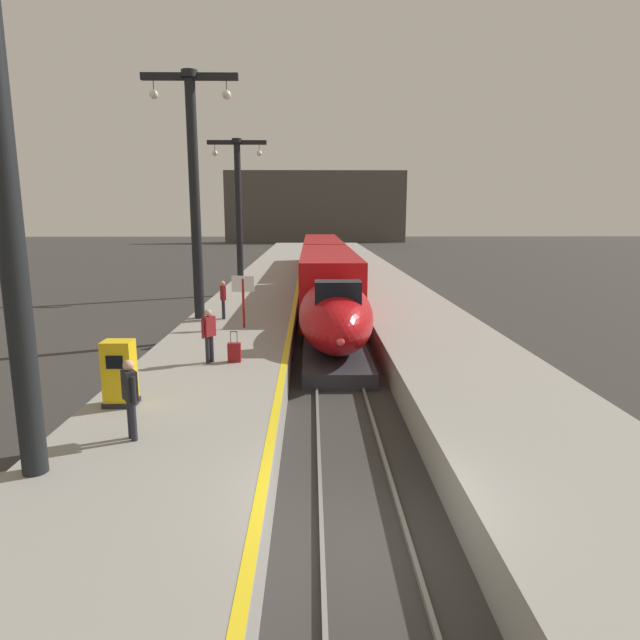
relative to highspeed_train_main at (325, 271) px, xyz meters
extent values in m
plane|color=#33302D|center=(0.00, -27.05, -1.92)|extent=(260.00, 260.00, 0.00)
cube|color=gray|center=(-4.05, -2.30, -1.40)|extent=(4.80, 110.00, 1.05)
cube|color=gray|center=(4.05, -2.30, -1.40)|extent=(4.80, 110.00, 1.05)
cube|color=yellow|center=(-1.77, -2.30, -0.87)|extent=(0.20, 107.80, 0.01)
cube|color=slate|center=(-0.75, 0.45, -1.86)|extent=(0.08, 110.00, 0.12)
cube|color=slate|center=(0.75, 0.45, -1.86)|extent=(0.08, 110.00, 0.12)
ellipsoid|color=#B20F14|center=(0.00, -15.08, -0.09)|extent=(2.78, 7.62, 2.56)
cube|color=#28282D|center=(0.00, -15.46, -1.65)|extent=(2.46, 6.47, 0.55)
cube|color=black|center=(0.00, -16.80, 0.98)|extent=(1.59, 1.00, 0.90)
sphere|color=#F24C4C|center=(0.00, -18.81, -0.24)|extent=(0.28, 0.28, 0.28)
cube|color=#B20F14|center=(0.00, -5.80, 0.15)|extent=(2.90, 14.00, 3.05)
cube|color=black|center=(-1.42, -5.80, 0.70)|extent=(0.04, 11.90, 0.80)
cube|color=black|center=(1.42, -5.80, 0.70)|extent=(0.04, 11.90, 0.80)
cube|color=silver|center=(0.00, -5.80, -1.12)|extent=(2.92, 13.30, 0.24)
cube|color=black|center=(0.00, -10.28, -1.64)|extent=(2.03, 2.20, 0.56)
cube|color=black|center=(0.00, -1.32, -1.64)|extent=(2.03, 2.20, 0.56)
cube|color=#B20F14|center=(0.00, 10.80, 0.15)|extent=(2.90, 18.00, 3.05)
cube|color=black|center=(-1.42, 10.80, 0.70)|extent=(0.04, 15.84, 0.80)
cube|color=black|center=(1.42, 10.80, 0.70)|extent=(0.04, 15.84, 0.80)
cube|color=black|center=(0.00, 4.68, -1.64)|extent=(2.03, 2.20, 0.56)
cube|color=black|center=(0.00, 16.92, -1.64)|extent=(2.03, 2.20, 0.56)
cylinder|color=black|center=(-5.90, -26.24, 4.32)|extent=(0.44, 0.44, 10.39)
cylinder|color=black|center=(-5.90, -11.50, 4.31)|extent=(0.44, 0.44, 10.37)
cylinder|color=black|center=(-5.90, -11.50, 9.34)|extent=(0.68, 0.68, 0.30)
cube|color=black|center=(-5.90, -11.50, 9.24)|extent=(4.00, 0.24, 0.28)
cylinder|color=black|center=(-7.40, -11.50, 8.89)|extent=(0.03, 0.03, 0.60)
sphere|color=#EFEACC|center=(-7.40, -11.50, 8.54)|extent=(0.36, 0.36, 0.36)
cylinder|color=black|center=(-4.40, -11.50, 8.89)|extent=(0.03, 0.03, 0.60)
sphere|color=#EFEACC|center=(-4.40, -11.50, 8.54)|extent=(0.36, 0.36, 0.36)
cylinder|color=black|center=(-5.90, 2.85, 3.90)|extent=(0.44, 0.44, 9.55)
cylinder|color=black|center=(-5.90, 2.85, 8.53)|extent=(0.68, 0.68, 0.30)
cube|color=black|center=(-5.90, 2.85, 8.43)|extent=(4.00, 0.24, 0.28)
cylinder|color=black|center=(-7.40, 2.85, 8.08)|extent=(0.03, 0.03, 0.60)
sphere|color=#EFEACC|center=(-7.40, 2.85, 7.73)|extent=(0.36, 0.36, 0.36)
cylinder|color=black|center=(-4.40, 2.85, 8.08)|extent=(0.03, 0.03, 0.60)
sphere|color=#EFEACC|center=(-4.40, 2.85, 7.73)|extent=(0.36, 0.36, 0.36)
cylinder|color=#23232D|center=(-4.04, -18.86, -0.45)|extent=(0.13, 0.13, 0.85)
cylinder|color=#23232D|center=(-4.15, -19.00, -0.45)|extent=(0.13, 0.13, 0.85)
cube|color=maroon|center=(-4.09, -18.93, 0.29)|extent=(0.41, 0.44, 0.62)
cylinder|color=maroon|center=(-3.95, -18.74, 0.24)|extent=(0.09, 0.09, 0.58)
cylinder|color=maroon|center=(-4.24, -19.12, 0.24)|extent=(0.09, 0.09, 0.58)
sphere|color=tan|center=(-4.09, -18.93, 0.71)|extent=(0.22, 0.22, 0.22)
cylinder|color=#23232D|center=(-4.66, -24.73, -0.45)|extent=(0.13, 0.13, 0.85)
cylinder|color=#23232D|center=(-4.56, -24.87, -0.45)|extent=(0.13, 0.13, 0.85)
cube|color=black|center=(-4.61, -24.80, 0.29)|extent=(0.40, 0.44, 0.62)
cylinder|color=black|center=(-4.75, -24.61, 0.24)|extent=(0.09, 0.09, 0.58)
cylinder|color=black|center=(-4.47, -25.00, 0.24)|extent=(0.09, 0.09, 0.58)
sphere|color=tan|center=(-4.61, -24.80, 0.71)|extent=(0.22, 0.22, 0.22)
cylinder|color=#23232D|center=(-4.78, -11.78, -0.45)|extent=(0.13, 0.13, 0.85)
cylinder|color=#23232D|center=(-4.82, -11.62, -0.45)|extent=(0.13, 0.13, 0.85)
cube|color=maroon|center=(-4.80, -11.70, 0.29)|extent=(0.31, 0.43, 0.62)
cylinder|color=maroon|center=(-4.74, -11.93, 0.24)|extent=(0.09, 0.09, 0.58)
cylinder|color=maroon|center=(-4.87, -11.47, 0.24)|extent=(0.09, 0.09, 0.58)
sphere|color=tan|center=(-4.80, -11.70, 0.71)|extent=(0.22, 0.22, 0.22)
cube|color=maroon|center=(-3.34, -18.85, -0.57)|extent=(0.40, 0.22, 0.60)
cylinder|color=#262628|center=(-3.44, -18.85, -0.09)|extent=(0.02, 0.02, 0.36)
cylinder|color=#262628|center=(-3.24, -18.85, -0.09)|extent=(0.02, 0.02, 0.36)
cube|color=#262628|center=(-3.34, -18.85, 0.10)|extent=(0.22, 0.03, 0.02)
cube|color=yellow|center=(-5.55, -22.73, -0.07)|extent=(0.70, 0.56, 1.60)
cube|color=black|center=(-5.55, -23.02, 0.28)|extent=(0.40, 0.02, 0.32)
cube|color=black|center=(-5.55, -22.73, -0.81)|extent=(0.76, 0.62, 0.12)
cylinder|color=maroon|center=(-3.67, -13.61, 0.13)|extent=(0.10, 0.10, 2.00)
cube|color=white|center=(-3.67, -13.61, 0.93)|extent=(0.90, 0.06, 0.64)
cube|color=#4C4742|center=(0.00, 74.95, 5.08)|extent=(36.00, 2.00, 14.00)
camera|label=1|loc=(-0.93, -35.39, 3.70)|focal=30.48mm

